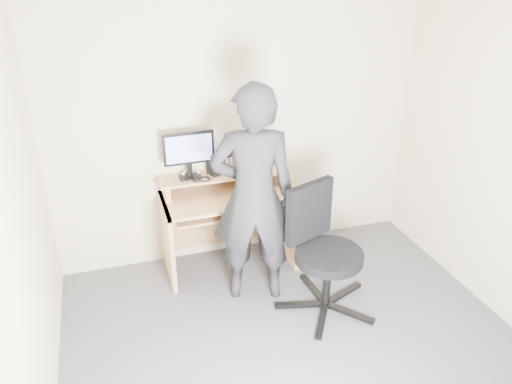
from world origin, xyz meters
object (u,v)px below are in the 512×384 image
person (253,197)px  office_chair (322,246)px  desk (227,211)px  monitor (189,151)px

person → office_chair: bearing=160.2°
desk → monitor: 0.70m
office_chair → monitor: bearing=111.4°
desk → person: bearing=-81.1°
office_chair → person: (-0.49, 0.32, 0.37)m
monitor → office_chair: (0.89, -0.95, -0.59)m
desk → office_chair: 1.06m
desk → office_chair: office_chair is taller
monitor → office_chair: size_ratio=0.43×
office_chair → person: person is taller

